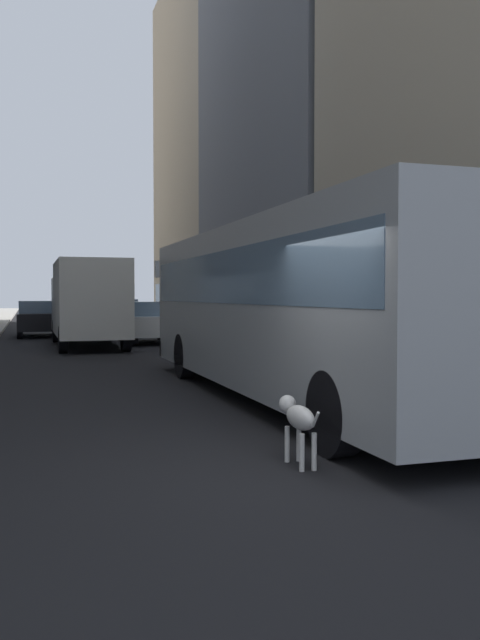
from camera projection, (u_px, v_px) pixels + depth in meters
ground_plane at (85, 326)px, 40.89m from camera, size 120.00×120.00×0.00m
sidewalk_right at (176, 324)px, 42.60m from camera, size 2.40×110.00×0.15m
building_right_mid at (354, 9)px, 32.32m from camera, size 11.57×15.73×31.44m
building_right_far at (242, 150)px, 49.27m from camera, size 10.32×16.20×25.23m
transit_bus at (291, 300)px, 11.92m from camera, size 2.78×11.53×3.05m
car_yellow_taxi at (93, 310)px, 48.77m from camera, size 1.90×3.95×1.62m
car_silver_sedan at (123, 311)px, 44.79m from camera, size 1.80×3.91×1.62m
car_black_suv at (39, 318)px, 30.48m from camera, size 1.89×4.56×1.62m
car_white_van at (148, 322)px, 26.18m from camera, size 1.80×4.08×1.62m
box_truck at (88, 301)px, 24.29m from camera, size 2.30×7.50×3.05m
dalmatian_dog at (298, 418)px, 7.31m from camera, size 0.22×0.96×0.72m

